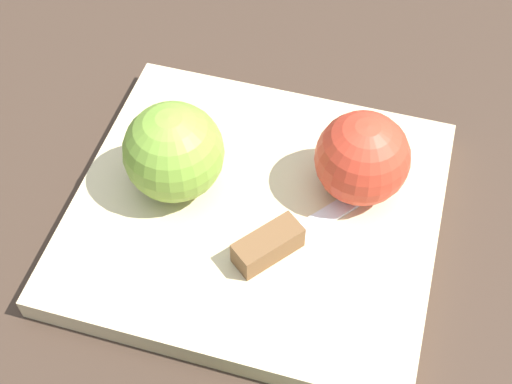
{
  "coord_description": "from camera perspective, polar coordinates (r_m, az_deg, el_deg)",
  "views": [
    {
      "loc": [
        0.09,
        -0.34,
        0.51
      ],
      "look_at": [
        0.0,
        0.0,
        0.04
      ],
      "focal_mm": 50.0,
      "sensor_mm": 36.0,
      "label": 1
    }
  ],
  "objects": [
    {
      "name": "ground_plane",
      "position": [
        0.62,
        -0.0,
        -2.34
      ],
      "size": [
        4.0,
        4.0,
        0.0
      ],
      "primitive_type": "plane",
      "color": "#38281E"
    },
    {
      "name": "cutting_board",
      "position": [
        0.61,
        -0.0,
        -1.75
      ],
      "size": [
        0.31,
        0.29,
        0.02
      ],
      "color": "#D1B789",
      "rests_on": "ground_plane"
    },
    {
      "name": "apple_half_left",
      "position": [
        0.59,
        -6.6,
        3.21
      ],
      "size": [
        0.08,
        0.08,
        0.08
      ],
      "rotation": [
        0.0,
        0.0,
        1.38
      ],
      "color": "olive",
      "rests_on": "cutting_board"
    },
    {
      "name": "apple_half_right",
      "position": [
        0.59,
        8.48,
        2.7
      ],
      "size": [
        0.08,
        0.08,
        0.08
      ],
      "rotation": [
        0.0,
        0.0,
        2.74
      ],
      "color": "red",
      "rests_on": "cutting_board"
    },
    {
      "name": "knife",
      "position": [
        0.57,
        1.74,
        -3.89
      ],
      "size": [
        0.11,
        0.13,
        0.02
      ],
      "rotation": [
        0.0,
        0.0,
        0.87
      ],
      "color": "silver",
      "rests_on": "cutting_board"
    }
  ]
}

